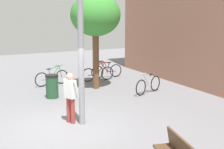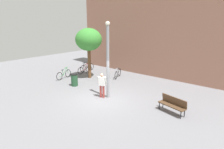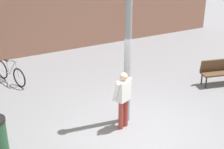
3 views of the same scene
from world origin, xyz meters
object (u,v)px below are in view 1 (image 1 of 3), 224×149
Objects in this scene: bicycle_silver at (148,85)px; person_by_lamppost at (70,95)px; bicycle_red at (98,73)px; bicycle_green at (52,78)px; trash_bin at (52,86)px; plaza_tree at (95,16)px; bicycle_black at (106,71)px; lamppost at (81,44)px.

person_by_lamppost is at bearing -63.84° from bicycle_silver.
bicycle_red and bicycle_green have the same top height.
plaza_tree is at bearing 107.53° from trash_bin.
bicycle_silver and bicycle_green have the same top height.
bicycle_black is 1.82× the size of trash_bin.
trash_bin reaches higher than bicycle_green.
bicycle_silver is 4.22m from trash_bin.
bicycle_red is at bearing 147.76° from person_by_lamppost.
person_by_lamppost is 5.49m from plaza_tree.
plaza_tree is 2.44× the size of bicycle_red.
bicycle_silver is at bearing 120.63° from lamppost.
lamppost reaches higher than bicycle_red.
bicycle_red is (-3.42, -0.90, 0.00)m from bicycle_silver.
person_by_lamppost is at bearing -33.85° from plaza_tree.
trash_bin is (-3.35, 0.38, -0.46)m from person_by_lamppost.
bicycle_black is (-6.35, 3.97, -2.25)m from lamppost.
plaza_tree reaches higher than bicycle_red.
bicycle_black is at bearing 142.66° from plaza_tree.
trash_bin is (2.25, -3.15, 0.12)m from bicycle_red.
bicycle_red is 1.82× the size of trash_bin.
plaza_tree is 4.44× the size of trash_bin.
lamppost reaches higher than plaza_tree.
lamppost is at bearing -59.37° from bicycle_silver.
lamppost is 6.39m from bicycle_green.
plaza_tree is at bearing -37.34° from bicycle_black.
lamppost is 5.00× the size of trash_bin.
bicycle_silver is 3.53m from bicycle_red.
plaza_tree is at bearing 146.15° from person_by_lamppost.
person_by_lamppost is at bearing -134.11° from lamppost.
bicycle_black is 0.87m from bicycle_red.
bicycle_green is (-3.47, -3.36, 0.00)m from bicycle_silver.
plaza_tree reaches higher than trash_bin.
bicycle_silver is at bearing 116.16° from person_by_lamppost.
lamppost is 2.97× the size of person_by_lamppost.
plaza_tree is 3.95m from bicycle_silver.
lamppost reaches higher than bicycle_black.
plaza_tree is at bearing 150.63° from lamppost.
bicycle_black is at bearing 144.98° from person_by_lamppost.
bicycle_silver and bicycle_black have the same top height.
bicycle_green is (-0.05, -2.46, -0.00)m from bicycle_red.
bicycle_black is 4.74m from trash_bin.
bicycle_black is at bearing 123.43° from bicycle_red.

